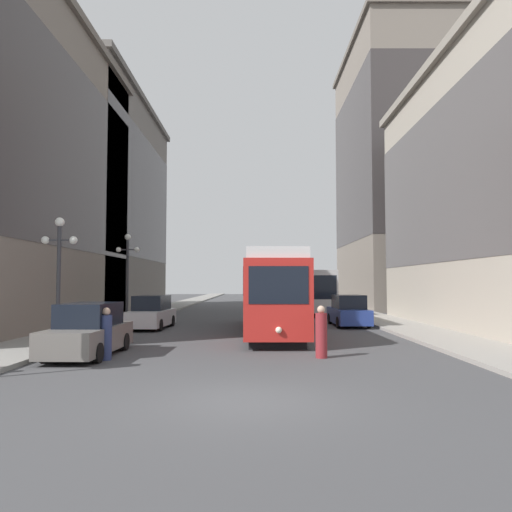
# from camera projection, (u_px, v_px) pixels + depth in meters

# --- Properties ---
(ground_plane) EXTENTS (200.00, 200.00, 0.00)m
(ground_plane) POSITION_uv_depth(u_px,v_px,m) (245.00, 401.00, 10.45)
(ground_plane) COLOR #424244
(sidewalk_left) EXTENTS (3.14, 120.00, 0.15)m
(sidewalk_left) POSITION_uv_depth(u_px,v_px,m) (170.00, 307.00, 50.36)
(sidewalk_left) COLOR gray
(sidewalk_left) RESTS_ON ground
(sidewalk_right) EXTENTS (3.14, 120.00, 0.15)m
(sidewalk_right) POSITION_uv_depth(u_px,v_px,m) (334.00, 307.00, 50.43)
(sidewalk_right) COLOR gray
(sidewalk_right) RESTS_ON ground
(streetcar) EXTENTS (2.75, 14.40, 3.89)m
(streetcar) POSITION_uv_depth(u_px,v_px,m) (269.00, 291.00, 25.10)
(streetcar) COLOR black
(streetcar) RESTS_ON ground
(transit_bus) EXTENTS (2.76, 11.30, 3.45)m
(transit_bus) POSITION_uv_depth(u_px,v_px,m) (310.00, 290.00, 40.44)
(transit_bus) COLOR black
(transit_bus) RESTS_ON ground
(parked_car_left_near) EXTENTS (1.96, 4.80, 1.82)m
(parked_car_left_near) POSITION_uv_depth(u_px,v_px,m) (86.00, 331.00, 16.95)
(parked_car_left_near) COLOR black
(parked_car_left_near) RESTS_ON ground
(parked_car_left_mid) EXTENTS (2.06, 4.75, 1.82)m
(parked_car_left_mid) POSITION_uv_depth(u_px,v_px,m) (149.00, 313.00, 27.12)
(parked_car_left_mid) COLOR black
(parked_car_left_mid) RESTS_ON ground
(parked_car_right_far) EXTENTS (1.94, 4.77, 1.82)m
(parked_car_right_far) POSITION_uv_depth(u_px,v_px,m) (346.00, 311.00, 28.77)
(parked_car_right_far) COLOR black
(parked_car_right_far) RESTS_ON ground
(pedestrian_crossing_near) EXTENTS (0.39, 0.39, 1.75)m
(pedestrian_crossing_near) POSITION_uv_depth(u_px,v_px,m) (319.00, 333.00, 16.52)
(pedestrian_crossing_near) COLOR maroon
(pedestrian_crossing_near) RESTS_ON ground
(pedestrian_crossing_far) EXTENTS (0.38, 0.38, 1.71)m
(pedestrian_crossing_far) POSITION_uv_depth(u_px,v_px,m) (104.00, 336.00, 16.05)
(pedestrian_crossing_far) COLOR navy
(pedestrian_crossing_far) RESTS_ON ground
(lamp_post_left_near) EXTENTS (1.41, 0.36, 4.93)m
(lamp_post_left_near) POSITION_uv_depth(u_px,v_px,m) (57.00, 260.00, 19.10)
(lamp_post_left_near) COLOR #333338
(lamp_post_left_near) RESTS_ON sidewalk_left
(lamp_post_left_far) EXTENTS (1.41, 0.36, 5.29)m
(lamp_post_left_far) POSITION_uv_depth(u_px,v_px,m) (125.00, 264.00, 29.30)
(lamp_post_left_far) COLOR #333338
(lamp_post_left_far) RESTS_ON sidewalk_left
(building_left_corner) EXTENTS (12.49, 22.93, 19.29)m
(building_left_corner) POSITION_uv_depth(u_px,v_px,m) (76.00, 202.00, 44.63)
(building_left_corner) COLOR slate
(building_left_corner) RESTS_ON ground
(building_right_corner) EXTENTS (14.89, 19.11, 27.15)m
(building_right_corner) POSITION_uv_depth(u_px,v_px,m) (417.00, 172.00, 50.97)
(building_right_corner) COLOR slate
(building_right_corner) RESTS_ON ground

